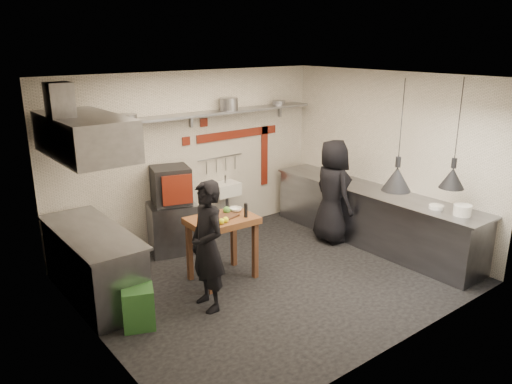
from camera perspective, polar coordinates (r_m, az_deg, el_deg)
floor at (r=7.23m, az=1.79°, el=-9.84°), size 5.00×5.00×0.00m
ceiling at (r=6.47m, az=2.02°, el=12.88°), size 5.00×5.00×0.00m
wall_back at (r=8.38m, az=-7.39°, el=4.02°), size 5.00×0.04×2.80m
wall_front at (r=5.36m, az=16.49°, el=-4.08°), size 5.00×0.04×2.80m
wall_left at (r=5.53m, az=-18.44°, el=-3.63°), size 0.04×4.20×2.80m
wall_right at (r=8.49m, az=14.97°, el=3.75°), size 0.04×4.20×2.80m
red_band_horiz at (r=8.82m, az=-2.06°, el=6.66°), size 1.70×0.02×0.14m
red_band_vert at (r=9.27m, az=0.97°, el=4.15°), size 0.14×0.02×1.10m
red_tile_a at (r=8.38m, az=-5.98°, el=7.91°), size 0.14×0.02×0.14m
red_tile_b at (r=8.25m, az=-7.99°, el=5.79°), size 0.14×0.02×0.14m
back_shelf at (r=8.09m, az=-6.92°, el=8.77°), size 4.60×0.34×0.04m
shelf_bracket_left at (r=7.46m, az=-20.12°, el=6.38°), size 0.04×0.06×0.24m
shelf_bracket_mid at (r=8.24m, az=-7.44°, el=8.19°), size 0.04×0.06×0.24m
shelf_bracket_right at (r=9.34m, az=2.73°, el=9.35°), size 0.04×0.06×0.24m
pan_far_left at (r=7.56m, az=-14.48°, el=8.27°), size 0.30×0.30×0.09m
pan_mid_left at (r=7.54m, az=-14.83°, el=8.15°), size 0.29×0.29×0.07m
stock_pot at (r=8.43m, az=-3.11°, el=10.02°), size 0.38×0.38×0.20m
pan_right at (r=9.11m, az=2.62°, el=10.16°), size 0.26×0.26×0.08m
oven_stand at (r=8.09m, az=-9.52°, el=-3.96°), size 0.88×0.83×0.80m
combi_oven at (r=7.90m, az=-9.71°, el=0.79°), size 0.69×0.67×0.58m
oven_door at (r=7.63m, az=-8.97°, el=0.24°), size 0.45×0.16×0.46m
oven_glass at (r=7.64m, az=-8.63°, el=0.27°), size 0.34×0.11×0.34m
hand_sink at (r=8.68m, az=-3.51°, el=0.34°), size 0.46×0.34×0.22m
sink_tap at (r=8.63m, az=-3.53°, el=1.49°), size 0.03×0.03×0.14m
sink_drain at (r=8.78m, az=-3.31°, el=-2.47°), size 0.06×0.06×0.66m
utensil_rail at (r=8.65m, az=-4.10°, el=3.98°), size 0.90×0.02×0.02m
counter_right at (r=8.49m, az=13.05°, el=-2.81°), size 0.70×3.80×0.90m
counter_right_top at (r=8.34m, az=13.26°, el=0.19°), size 0.76×3.90×0.03m
plate_stack at (r=7.47m, az=22.53°, el=-1.93°), size 0.30×0.30×0.15m
small_bowl_right at (r=7.65m, az=19.90°, el=-1.61°), size 0.22×0.22×0.05m
counter_left at (r=6.91m, az=-18.02°, el=-7.92°), size 0.70×1.90×0.90m
counter_left_top at (r=6.73m, az=-18.38°, el=-4.33°), size 0.76×2.00×0.03m
extractor_hood at (r=6.42m, az=-18.99°, el=6.10°), size 0.78×1.60×0.50m
hood_duct at (r=6.29m, az=-21.50°, el=9.33°), size 0.28×0.28×0.50m
green_bin at (r=6.18m, az=-13.29°, el=-12.67°), size 0.47×0.47×0.50m
prep_table at (r=7.06m, az=-3.86°, el=-6.45°), size 0.95×0.68×0.92m
cutting_board at (r=6.89m, az=-3.49°, el=-2.81°), size 0.38×0.31×0.02m
pepper_mill at (r=6.86m, az=-1.17°, el=-2.10°), size 0.05×0.05×0.20m
lemon_a at (r=6.63m, az=-3.97°, el=-3.36°), size 0.10×0.10×0.08m
lemon_b at (r=6.69m, az=-3.49°, el=-3.18°), size 0.09×0.09×0.08m
veg_ball at (r=7.02m, az=-3.37°, el=-2.09°), size 0.11×0.11×0.11m
steel_tray at (r=6.85m, az=-5.73°, el=-2.96°), size 0.18×0.14×0.03m
bowl at (r=7.11m, az=-2.36°, el=-2.02°), size 0.21×0.21×0.06m
heat_lamp_near at (r=6.84m, az=16.17°, el=6.15°), size 0.45×0.45×1.49m
heat_lamp_far at (r=7.29m, az=22.04°, el=6.13°), size 0.43×0.43×1.51m
chef_left at (r=6.20m, az=-5.57°, el=-6.18°), size 0.44×0.63×1.67m
chef_right at (r=8.33m, az=8.75°, el=0.08°), size 0.72×0.94×1.73m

